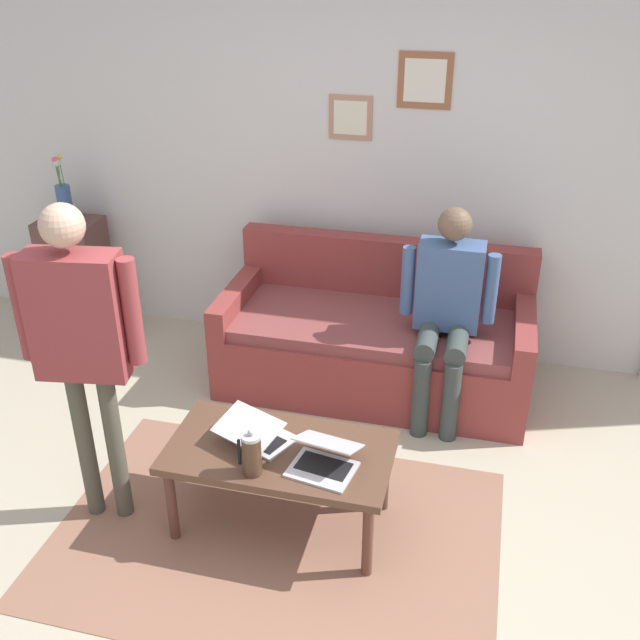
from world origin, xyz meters
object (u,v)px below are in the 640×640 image
(couch, at_px, (375,340))
(french_press, at_px, (252,454))
(flower_vase, at_px, (64,197))
(coffee_table, at_px, (280,458))
(side_shelf, at_px, (77,275))
(laptop_left, at_px, (324,460))
(person_seated, at_px, (447,304))
(person_standing, at_px, (80,331))
(laptop_center, at_px, (256,434))

(couch, distance_m, french_press, 1.65)
(couch, distance_m, flower_vase, 2.36)
(coffee_table, bearing_deg, flower_vase, -38.75)
(side_shelf, xyz_separation_m, flower_vase, (-0.00, 0.00, 0.59))
(coffee_table, relative_size, side_shelf, 1.28)
(coffee_table, xyz_separation_m, flower_vase, (2.03, -1.63, 0.60))
(couch, xyz_separation_m, coffee_table, (0.21, 1.41, 0.10))
(coffee_table, bearing_deg, laptop_left, 161.29)
(person_seated, bearing_deg, side_shelf, -9.58)
(laptop_left, distance_m, person_seated, 1.35)
(french_press, bearing_deg, flower_vase, -42.91)
(coffee_table, relative_size, flower_vase, 2.27)
(french_press, distance_m, person_standing, 0.94)
(couch, height_order, french_press, couch)
(french_press, relative_size, person_seated, 0.19)
(laptop_left, height_order, side_shelf, side_shelf)
(couch, height_order, person_seated, person_seated)
(side_shelf, relative_size, person_standing, 0.51)
(couch, xyz_separation_m, french_press, (0.28, 1.60, 0.26))
(coffee_table, height_order, person_seated, person_seated)
(laptop_left, relative_size, side_shelf, 0.40)
(laptop_left, bearing_deg, couch, -88.99)
(laptop_center, relative_size, person_seated, 0.31)
(coffee_table, height_order, laptop_center, laptop_center)
(person_standing, bearing_deg, couch, -124.90)
(french_press, height_order, person_seated, person_seated)
(coffee_table, bearing_deg, person_standing, 9.00)
(french_press, bearing_deg, person_seated, -117.61)
(person_standing, height_order, person_seated, person_standing)
(couch, xyz_separation_m, side_shelf, (2.25, -0.23, 0.11))
(laptop_center, height_order, french_press, french_press)
(side_shelf, height_order, person_standing, person_standing)
(side_shelf, bearing_deg, laptop_center, 139.97)
(person_standing, bearing_deg, laptop_center, -167.25)
(side_shelf, xyz_separation_m, person_seated, (-2.69, 0.45, 0.31))
(person_seated, bearing_deg, couch, -27.10)
(side_shelf, xyz_separation_m, person_standing, (-1.17, 1.77, 0.63))
(person_standing, bearing_deg, person_seated, -139.06)
(side_shelf, distance_m, flower_vase, 0.59)
(laptop_center, bearing_deg, side_shelf, -40.03)
(laptop_left, xyz_separation_m, side_shelf, (2.27, -1.72, -0.08))
(couch, bearing_deg, french_press, 80.16)
(laptop_center, height_order, person_standing, person_standing)
(french_press, bearing_deg, side_shelf, -42.94)
(laptop_left, bearing_deg, person_seated, -108.24)
(french_press, relative_size, side_shelf, 0.28)
(laptop_left, xyz_separation_m, french_press, (0.30, 0.12, 0.06))
(flower_vase, bearing_deg, laptop_center, 140.00)
(couch, relative_size, laptop_left, 5.78)
(laptop_center, xyz_separation_m, french_press, (-0.06, 0.23, 0.06))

